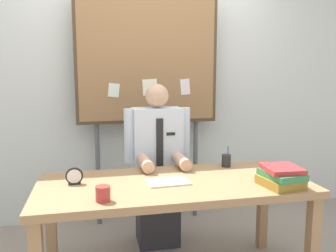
{
  "coord_description": "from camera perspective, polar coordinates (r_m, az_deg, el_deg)",
  "views": [
    {
      "loc": [
        -0.52,
        -2.21,
        1.45
      ],
      "look_at": [
        0.0,
        0.18,
        1.08
      ],
      "focal_mm": 37.51,
      "sensor_mm": 36.0,
      "label": 1
    }
  ],
  "objects": [
    {
      "name": "book_stack",
      "position": [
        2.38,
        17.9,
        -7.82
      ],
      "size": [
        0.25,
        0.29,
        0.13
      ],
      "color": "olive",
      "rests_on": "desk"
    },
    {
      "name": "open_notebook",
      "position": [
        2.35,
        0.02,
        -9.07
      ],
      "size": [
        0.29,
        0.2,
        0.01
      ],
      "primitive_type": "cube",
      "rotation": [
        0.0,
        0.0,
        0.05
      ],
      "color": "#F4EFCC",
      "rests_on": "desk"
    },
    {
      "name": "bulletin_board",
      "position": [
        3.31,
        -3.31,
        10.12
      ],
      "size": [
        1.33,
        0.09,
        2.16
      ],
      "color": "#4C3823",
      "rests_on": "ground_plane"
    },
    {
      "name": "person",
      "position": [
        2.96,
        -1.71,
        -7.43
      ],
      "size": [
        0.55,
        0.56,
        1.36
      ],
      "color": "#2D2D33",
      "rests_on": "ground_plane"
    },
    {
      "name": "pen_holder",
      "position": [
        2.77,
        9.45,
        -5.55
      ],
      "size": [
        0.07,
        0.07,
        0.16
      ],
      "color": "#262626",
      "rests_on": "desk"
    },
    {
      "name": "back_wall",
      "position": [
        3.52,
        -3.81,
        6.95
      ],
      "size": [
        6.4,
        0.08,
        2.7
      ],
      "primitive_type": "cube",
      "color": "silver",
      "rests_on": "ground_plane"
    },
    {
      "name": "desk_clock",
      "position": [
        2.39,
        -14.98,
        -7.96
      ],
      "size": [
        0.11,
        0.04,
        0.11
      ],
      "color": "black",
      "rests_on": "desk"
    },
    {
      "name": "coffee_mug",
      "position": [
        2.05,
        -10.52,
        -10.76
      ],
      "size": [
        0.08,
        0.08,
        0.09
      ],
      "primitive_type": "cylinder",
      "color": "#B23833",
      "rests_on": "desk"
    },
    {
      "name": "desk",
      "position": [
        2.41,
        0.94,
        -10.85
      ],
      "size": [
        1.8,
        0.8,
        0.73
      ],
      "color": "#9E754C",
      "rests_on": "ground_plane"
    }
  ]
}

